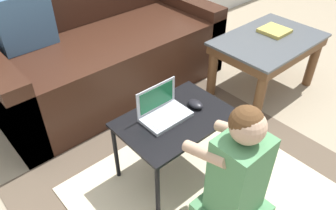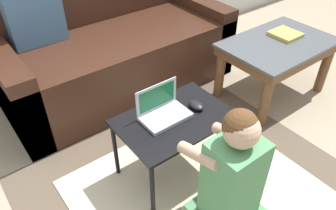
# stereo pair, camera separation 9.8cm
# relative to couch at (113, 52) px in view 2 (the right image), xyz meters

# --- Properties ---
(ground_plane) EXTENTS (16.00, 16.00, 0.00)m
(ground_plane) POSITION_rel_couch_xyz_m (-0.22, -1.00, -0.30)
(ground_plane) COLOR gray
(area_rug) EXTENTS (1.73, 1.60, 0.01)m
(area_rug) POSITION_rel_couch_xyz_m (-0.21, -1.25, -0.29)
(area_rug) COLOR brown
(area_rug) RESTS_ON ground_plane
(couch) EXTENTS (1.75, 0.83, 0.84)m
(couch) POSITION_rel_couch_xyz_m (0.00, 0.00, 0.00)
(couch) COLOR #381E14
(couch) RESTS_ON ground_plane
(coffee_table) EXTENTS (0.81, 0.54, 0.45)m
(coffee_table) POSITION_rel_couch_xyz_m (0.89, -0.85, 0.07)
(coffee_table) COLOR #4C5156
(coffee_table) RESTS_ON ground_plane
(laptop_desk) EXTENTS (0.61, 0.41, 0.41)m
(laptop_desk) POSITION_rel_couch_xyz_m (-0.21, -1.02, 0.07)
(laptop_desk) COLOR black
(laptop_desk) RESTS_ON ground_plane
(laptop) EXTENTS (0.26, 0.16, 0.17)m
(laptop) POSITION_rel_couch_xyz_m (-0.24, -0.98, 0.15)
(laptop) COLOR #B7BCC6
(laptop) RESTS_ON laptop_desk
(computer_mouse) EXTENTS (0.07, 0.10, 0.03)m
(computer_mouse) POSITION_rel_couch_xyz_m (-0.06, -1.02, 0.13)
(computer_mouse) COLOR black
(computer_mouse) RESTS_ON laptop_desk
(person_seated) EXTENTS (0.31, 0.39, 0.75)m
(person_seated) POSITION_rel_couch_xyz_m (-0.24, -1.47, 0.03)
(person_seated) COLOR #518E5B
(person_seated) RESTS_ON ground_plane
(book_on_table) EXTENTS (0.19, 0.19, 0.03)m
(book_on_table) POSITION_rel_couch_xyz_m (1.00, -0.82, 0.17)
(book_on_table) COLOR tan
(book_on_table) RESTS_ON coffee_table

